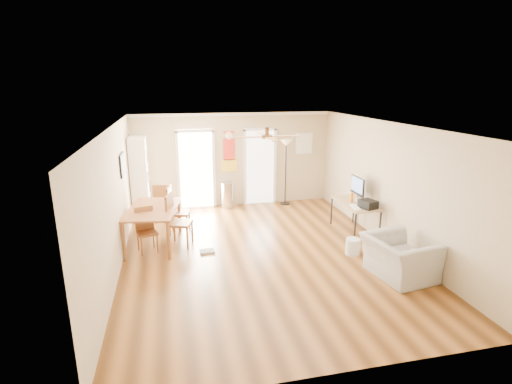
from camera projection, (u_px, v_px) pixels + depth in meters
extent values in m
plane|color=brown|center=(262.00, 254.00, 7.91)|extent=(7.00, 7.00, 0.00)
cube|color=red|center=(229.00, 151.00, 10.75)|extent=(0.46, 0.03, 1.10)
cube|color=white|center=(304.00, 143.00, 11.15)|extent=(0.50, 0.04, 0.60)
cube|color=black|center=(122.00, 165.00, 8.21)|extent=(0.04, 0.66, 0.48)
cylinder|color=#ACACAE|center=(227.00, 195.00, 10.82)|extent=(0.38, 0.38, 0.72)
cube|color=white|center=(355.00, 207.00, 8.55)|extent=(0.21, 0.45, 0.02)
cube|color=black|center=(368.00, 204.00, 8.49)|extent=(0.38, 0.42, 0.18)
cylinder|color=orange|center=(352.00, 197.00, 8.92)|extent=(0.08, 0.08, 0.23)
cylinder|color=silver|center=(353.00, 247.00, 7.86)|extent=(0.35, 0.35, 0.33)
cube|color=gray|center=(207.00, 251.00, 7.99)|extent=(0.30, 0.24, 0.04)
imported|color=#A6A5A0|center=(399.00, 258.00, 6.89)|extent=(1.14, 1.26, 0.73)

